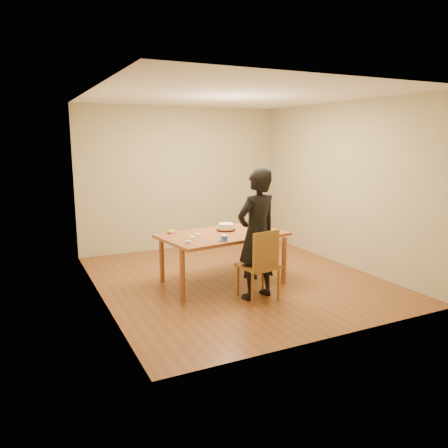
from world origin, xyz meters
name	(u,v)px	position (x,y,z in m)	size (l,w,h in m)	color
room_shell	(226,188)	(0.00, 0.34, 1.35)	(4.00, 4.50, 2.70)	brown
dining_table	(222,235)	(-0.27, -0.11, 0.73)	(1.75, 1.04, 0.04)	brown
dining_chair	(258,266)	(-0.12, -0.88, 0.45)	(0.46, 0.46, 0.04)	brown
cake_plate	(226,230)	(-0.14, 0.06, 0.76)	(0.29, 0.29, 0.02)	red
cake	(226,227)	(-0.14, 0.06, 0.81)	(0.23, 0.23, 0.07)	white
frosting_dome	(226,223)	(-0.14, 0.06, 0.86)	(0.23, 0.23, 0.03)	white
frosting_tub	(224,238)	(-0.45, -0.52, 0.79)	(0.08, 0.08, 0.08)	white
frosting_lid	(224,241)	(-0.46, -0.54, 0.76)	(0.09, 0.09, 0.01)	#1A25AA
frosting_dollop	(224,240)	(-0.46, -0.54, 0.77)	(0.04, 0.04, 0.02)	white
ramekin_green	(188,242)	(-0.94, -0.46, 0.77)	(0.08, 0.08, 0.04)	white
ramekin_yellow	(198,235)	(-0.67, -0.13, 0.77)	(0.09, 0.09, 0.04)	white
ramekin_multi	(192,238)	(-0.82, -0.28, 0.77)	(0.09, 0.09, 0.04)	white
candy_box_pink	(172,233)	(-0.93, 0.22, 0.76)	(0.13, 0.06, 0.02)	#EF389D
candy_box_green	(171,231)	(-0.94, 0.23, 0.78)	(0.14, 0.07, 0.02)	#48AC1F
spatula	(221,241)	(-0.51, -0.53, 0.76)	(0.14, 0.01, 0.01)	black
person	(257,234)	(-0.12, -0.84, 0.87)	(0.63, 0.42, 1.74)	black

